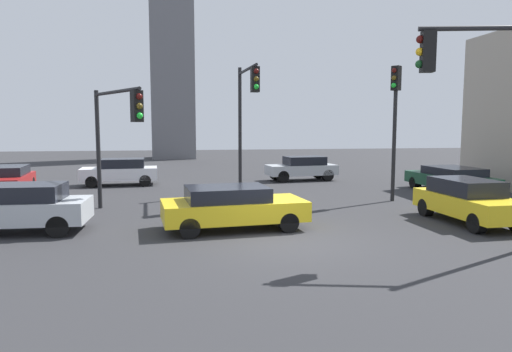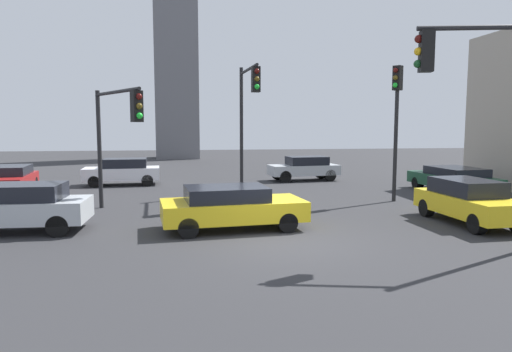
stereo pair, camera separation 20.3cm
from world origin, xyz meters
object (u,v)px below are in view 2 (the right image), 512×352
at_px(traffic_light_2, 479,89).
at_px(car_5, 123,171).
at_px(traffic_light_0, 117,122).
at_px(car_1, 305,168).
at_px(car_4, 17,207).
at_px(car_6, 231,206).
at_px(car_0, 453,179).
at_px(traffic_light_3, 396,108).
at_px(traffic_light_1, 248,104).
at_px(car_2, 10,180).
at_px(car_3, 469,201).

xyz_separation_m(traffic_light_2, car_5, (-10.63, 14.90, -3.35)).
height_order(traffic_light_0, car_5, traffic_light_0).
xyz_separation_m(car_1, car_5, (-10.15, -0.61, 0.00)).
height_order(traffic_light_0, car_4, traffic_light_0).
bearing_deg(car_6, car_0, 23.33).
bearing_deg(traffic_light_0, traffic_light_2, 27.80).
relative_size(car_5, car_6, 0.89).
bearing_deg(traffic_light_3, car_0, 168.89).
bearing_deg(traffic_light_1, traffic_light_0, -61.84).
distance_m(traffic_light_3, car_1, 8.61).
bearing_deg(traffic_light_3, car_1, -114.40).
bearing_deg(traffic_light_0, car_2, -164.13).
bearing_deg(car_6, car_4, 169.59).
bearing_deg(car_1, car_4, 38.04).
xyz_separation_m(car_1, car_4, (-11.75, -11.60, 0.03)).
bearing_deg(car_2, car_5, 117.31).
xyz_separation_m(car_3, car_4, (-14.15, 0.72, 0.02)).
bearing_deg(traffic_light_0, traffic_light_1, 93.15).
height_order(car_1, car_4, car_4).
bearing_deg(traffic_light_2, car_2, -25.38).
relative_size(car_4, car_6, 0.93).
xyz_separation_m(traffic_light_0, car_2, (-5.65, 5.61, -2.57)).
distance_m(traffic_light_2, car_2, 19.54).
height_order(car_1, car_6, car_1).
xyz_separation_m(traffic_light_3, car_4, (-13.67, -3.82, -3.13)).
distance_m(traffic_light_2, car_3, 5.00).
bearing_deg(traffic_light_2, car_4, -5.32).
bearing_deg(car_5, traffic_light_3, 145.63).
bearing_deg(traffic_light_3, car_2, -51.98).
bearing_deg(traffic_light_1, car_0, 87.79).
height_order(traffic_light_2, car_2, traffic_light_2).
distance_m(car_2, car_5, 5.53).
distance_m(traffic_light_1, car_3, 9.58).
height_order(traffic_light_3, car_3, traffic_light_3).
bearing_deg(car_5, car_0, 158.39).
xyz_separation_m(traffic_light_3, car_6, (-7.27, -4.30, -3.19)).
distance_m(traffic_light_0, car_1, 13.27).
relative_size(traffic_light_3, car_2, 1.31).
xyz_separation_m(traffic_light_0, car_6, (3.73, -2.76, -2.59)).
relative_size(traffic_light_3, car_0, 1.16).
bearing_deg(car_1, car_0, 128.57).
bearing_deg(car_6, traffic_light_2, -36.54).
bearing_deg(traffic_light_2, traffic_light_0, -20.48).
bearing_deg(car_1, car_3, 94.45).
distance_m(car_2, car_4, 8.44).
bearing_deg(car_1, traffic_light_0, 39.16).
relative_size(traffic_light_1, car_1, 1.40).
relative_size(traffic_light_3, car_6, 1.24).
xyz_separation_m(traffic_light_1, car_0, (9.90, 0.36, -3.45)).
xyz_separation_m(traffic_light_2, car_6, (-5.83, 3.42, -3.38)).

